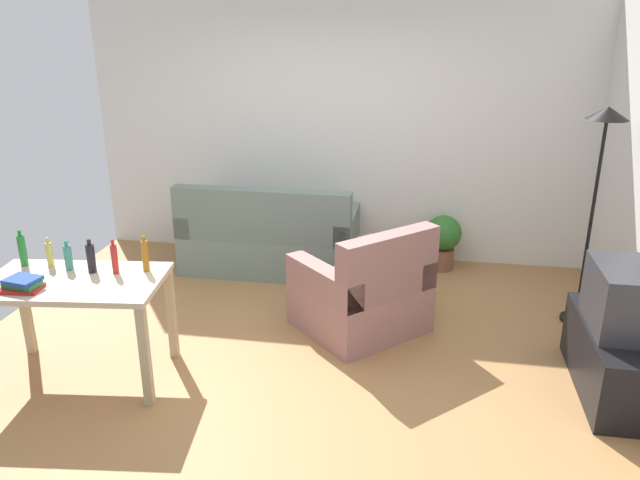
{
  "coord_description": "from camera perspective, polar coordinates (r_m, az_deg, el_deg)",
  "views": [
    {
      "loc": [
        0.9,
        -4.12,
        2.45
      ],
      "look_at": [
        0.1,
        0.5,
        0.75
      ],
      "focal_mm": 34.66,
      "sensor_mm": 36.0,
      "label": 1
    }
  ],
  "objects": [
    {
      "name": "wall_rear",
      "position": [
        6.48,
        1.72,
        10.14
      ],
      "size": [
        5.2,
        0.1,
        2.7
      ],
      "primitive_type": "cube",
      "color": "silver",
      "rests_on": "ground_plane"
    },
    {
      "name": "bottle_red",
      "position": [
        4.51,
        -18.44,
        -1.65
      ],
      "size": [
        0.05,
        0.05,
        0.25
      ],
      "color": "#AD2323",
      "rests_on": "desk"
    },
    {
      "name": "armchair",
      "position": [
        5.06,
        4.1,
        -5.01
      ],
      "size": [
        1.23,
        1.23,
        0.92
      ],
      "rotation": [
        0.0,
        0.0,
        3.92
      ],
      "color": "#996B66",
      "rests_on": "ground_plane"
    },
    {
      "name": "couch",
      "position": [
        6.28,
        -4.69,
        -0.08
      ],
      "size": [
        1.73,
        0.84,
        0.92
      ],
      "rotation": [
        0.0,
        0.0,
        3.14
      ],
      "color": "slate",
      "rests_on": "ground_plane"
    },
    {
      "name": "potted_plant",
      "position": [
        6.39,
        11.3,
        0.14
      ],
      "size": [
        0.36,
        0.36,
        0.57
      ],
      "color": "brown",
      "rests_on": "ground_plane"
    },
    {
      "name": "ground_plane",
      "position": [
        4.88,
        -2.19,
        -10.34
      ],
      "size": [
        5.2,
        4.4,
        0.02
      ],
      "primitive_type": "cube",
      "color": "#9E7042"
    },
    {
      "name": "bottle_squat",
      "position": [
        4.81,
        -23.7,
        -1.2
      ],
      "size": [
        0.05,
        0.05,
        0.22
      ],
      "color": "#BCB24C",
      "rests_on": "desk"
    },
    {
      "name": "torchiere_lamp",
      "position": [
        5.32,
        24.5,
        6.9
      ],
      "size": [
        0.32,
        0.32,
        1.81
      ],
      "color": "black",
      "rests_on": "ground_plane"
    },
    {
      "name": "book_stack",
      "position": [
        4.5,
        -25.82,
        -3.71
      ],
      "size": [
        0.27,
        0.21,
        0.08
      ],
      "color": "maroon",
      "rests_on": "desk"
    },
    {
      "name": "bottle_green",
      "position": [
        4.9,
        -25.78,
        -0.84
      ],
      "size": [
        0.05,
        0.05,
        0.27
      ],
      "color": "#1E722D",
      "rests_on": "desk"
    },
    {
      "name": "desk",
      "position": [
        4.59,
        -21.65,
        -4.66
      ],
      "size": [
        1.28,
        0.84,
        0.76
      ],
      "rotation": [
        0.0,
        0.0,
        0.12
      ],
      "color": "#C6B28E",
      "rests_on": "ground_plane"
    },
    {
      "name": "tv_stand",
      "position": [
        4.76,
        25.42,
        -9.89
      ],
      "size": [
        0.44,
        1.1,
        0.48
      ],
      "rotation": [
        0.0,
        0.0,
        1.57
      ],
      "color": "black",
      "rests_on": "ground_plane"
    },
    {
      "name": "bottle_amber",
      "position": [
        4.49,
        -15.83,
        -1.39
      ],
      "size": [
        0.05,
        0.05,
        0.26
      ],
      "color": "#9E6019",
      "rests_on": "desk"
    },
    {
      "name": "tv",
      "position": [
        4.56,
        26.31,
        -4.84
      ],
      "size": [
        0.41,
        0.6,
        0.44
      ],
      "rotation": [
        0.0,
        0.0,
        1.57
      ],
      "color": "#2D2D33",
      "rests_on": "tv_stand"
    },
    {
      "name": "bottle_dark",
      "position": [
        4.59,
        -20.39,
        -1.58
      ],
      "size": [
        0.06,
        0.06,
        0.24
      ],
      "color": "black",
      "rests_on": "desk"
    },
    {
      "name": "bottle_tall",
      "position": [
        4.7,
        -22.23,
        -1.47
      ],
      "size": [
        0.06,
        0.06,
        0.22
      ],
      "color": "teal",
      "rests_on": "desk"
    }
  ]
}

